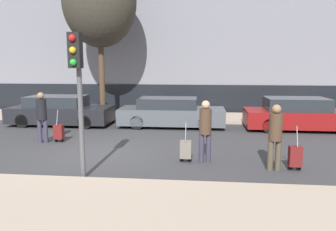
# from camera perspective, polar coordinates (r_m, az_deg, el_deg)

# --- Properties ---
(ground_plane) EXTENTS (80.00, 80.00, 0.00)m
(ground_plane) POSITION_cam_1_polar(r_m,az_deg,el_deg) (10.57, -11.55, -6.44)
(ground_plane) COLOR #38383A
(sidewalk_near) EXTENTS (28.00, 2.50, 0.12)m
(sidewalk_near) POSITION_cam_1_polar(r_m,az_deg,el_deg) (7.26, -20.68, -13.59)
(sidewalk_near) COLOR tan
(sidewalk_near) RESTS_ON ground_plane
(sidewalk_far) EXTENTS (28.00, 3.00, 0.12)m
(sidewalk_far) POSITION_cam_1_polar(r_m,az_deg,el_deg) (17.22, -4.60, -0.15)
(sidewalk_far) COLOR tan
(sidewalk_far) RESTS_ON ground_plane
(building_facade) EXTENTS (28.00, 3.55, 11.10)m
(building_facade) POSITION_cam_1_polar(r_m,az_deg,el_deg) (21.08, -2.77, 16.47)
(building_facade) COLOR slate
(building_facade) RESTS_ON ground_plane
(parked_car_0) EXTENTS (4.59, 1.90, 1.33)m
(parked_car_0) POSITION_cam_1_polar(r_m,az_deg,el_deg) (15.84, -18.23, 0.73)
(parked_car_0) COLOR black
(parked_car_0) RESTS_ON ground_plane
(parked_car_1) EXTENTS (4.64, 1.76, 1.30)m
(parked_car_1) POSITION_cam_1_polar(r_m,az_deg,el_deg) (14.57, 0.52, 0.45)
(parked_car_1) COLOR #4C5156
(parked_car_1) RESTS_ON ground_plane
(parked_car_2) EXTENTS (4.56, 1.87, 1.37)m
(parked_car_2) POSITION_cam_1_polar(r_m,az_deg,el_deg) (14.96, 21.82, 0.12)
(parked_car_2) COLOR maroon
(parked_car_2) RESTS_ON ground_plane
(pedestrian_left) EXTENTS (0.34, 0.34, 1.80)m
(pedestrian_left) POSITION_cam_1_polar(r_m,az_deg,el_deg) (12.36, -21.13, 0.23)
(pedestrian_left) COLOR #383347
(pedestrian_left) RESTS_ON ground_plane
(trolley_left) EXTENTS (0.34, 0.29, 1.17)m
(trolley_left) POSITION_cam_1_polar(r_m,az_deg,el_deg) (12.35, -18.48, -2.73)
(trolley_left) COLOR maroon
(trolley_left) RESTS_ON ground_plane
(pedestrian_center) EXTENTS (0.35, 0.34, 1.77)m
(pedestrian_center) POSITION_cam_1_polar(r_m,az_deg,el_deg) (9.29, 6.52, -2.05)
(pedestrian_center) COLOR #383347
(pedestrian_center) RESTS_ON ground_plane
(trolley_center) EXTENTS (0.34, 0.29, 1.16)m
(trolley_center) POSITION_cam_1_polar(r_m,az_deg,el_deg) (9.37, 3.10, -5.94)
(trolley_center) COLOR slate
(trolley_center) RESTS_ON ground_plane
(pedestrian_right) EXTENTS (0.35, 0.34, 1.75)m
(pedestrian_right) POSITION_cam_1_polar(r_m,az_deg,el_deg) (8.92, 18.18, -2.97)
(pedestrian_right) COLOR #4C4233
(pedestrian_right) RESTS_ON ground_plane
(trolley_right) EXTENTS (0.34, 0.29, 1.20)m
(trolley_right) POSITION_cam_1_polar(r_m,az_deg,el_deg) (9.24, 21.27, -6.64)
(trolley_right) COLOR maroon
(trolley_right) RESTS_ON ground_plane
(traffic_light) EXTENTS (0.28, 0.47, 3.48)m
(traffic_light) POSITION_cam_1_polar(r_m,az_deg,el_deg) (7.90, -15.50, 6.58)
(traffic_light) COLOR #515154
(traffic_light) RESTS_ON ground_plane
(parked_bicycle) EXTENTS (1.77, 0.06, 0.96)m
(parked_bicycle) POSITION_cam_1_polar(r_m,az_deg,el_deg) (17.55, -12.88, 1.25)
(parked_bicycle) COLOR black
(parked_bicycle) RESTS_ON sidewalk_far
(bare_tree_near_crossing) EXTENTS (3.61, 3.61, 7.88)m
(bare_tree_near_crossing) POSITION_cam_1_polar(r_m,az_deg,el_deg) (17.25, -11.83, 18.77)
(bare_tree_near_crossing) COLOR #4C3826
(bare_tree_near_crossing) RESTS_ON sidewalk_far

